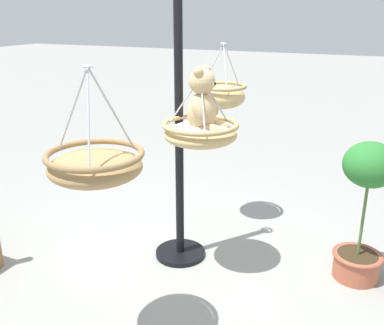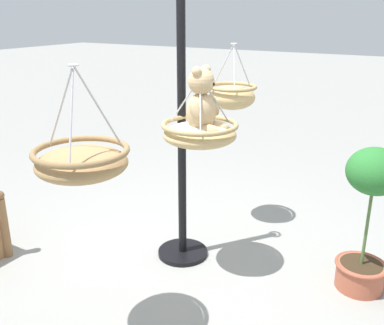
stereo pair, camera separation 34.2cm
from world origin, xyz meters
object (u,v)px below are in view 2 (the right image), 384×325
at_px(display_pole_central, 182,175).
at_px(hanging_basket_right_low, 82,161).
at_px(hanging_basket_with_teddy, 200,133).
at_px(teddy_bear, 203,105).
at_px(hanging_basket_left_high, 232,96).
at_px(potted_plant_flowering_red, 369,212).

relative_size(display_pole_central, hanging_basket_right_low, 3.75).
relative_size(hanging_basket_with_teddy, hanging_basket_right_low, 0.89).
bearing_deg(teddy_bear, hanging_basket_right_low, -12.84).
relative_size(teddy_bear, hanging_basket_right_low, 0.76).
bearing_deg(hanging_basket_with_teddy, teddy_bear, 90.00).
bearing_deg(hanging_basket_left_high, hanging_basket_with_teddy, 9.90).
relative_size(hanging_basket_left_high, potted_plant_flowering_red, 0.52).
xyz_separation_m(hanging_basket_with_teddy, teddy_bear, (-0.00, 0.02, 0.22)).
bearing_deg(potted_plant_flowering_red, teddy_bear, -70.42).
bearing_deg(potted_plant_flowering_red, hanging_basket_with_teddy, -70.78).
xyz_separation_m(display_pole_central, teddy_bear, (0.15, 0.27, 0.65)).
xyz_separation_m(hanging_basket_left_high, potted_plant_flowering_red, (0.50, 1.37, -0.66)).
distance_m(display_pole_central, potted_plant_flowering_red, 1.49).
xyz_separation_m(teddy_bear, hanging_basket_right_low, (1.04, -0.24, -0.17)).
bearing_deg(display_pole_central, hanging_basket_left_high, 173.39).
xyz_separation_m(display_pole_central, hanging_basket_with_teddy, (0.15, 0.25, 0.44)).
bearing_deg(hanging_basket_right_low, display_pole_central, -178.18).
relative_size(hanging_basket_left_high, hanging_basket_right_low, 0.92).
distance_m(teddy_bear, hanging_basket_right_low, 1.08).
bearing_deg(display_pole_central, teddy_bear, 61.27).
bearing_deg(potted_plant_flowering_red, display_pole_central, -79.43).
bearing_deg(hanging_basket_with_teddy, hanging_basket_left_high, -170.10).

